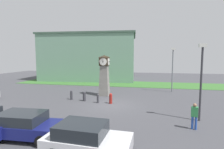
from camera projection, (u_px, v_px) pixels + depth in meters
The scene contains 14 objects.
ground_plane at pixel (111, 105), 16.48m from camera, with size 72.72×72.72×0.00m, color #424247.
clock_tower at pixel (104, 76), 20.36m from camera, with size 1.37×1.32×4.73m.
bollard_near_tower at pixel (71, 95), 18.53m from camera, with size 0.25×0.25×0.99m.
bollard_mid_row at pixel (84, 96), 17.94m from camera, with size 0.31×0.31×1.00m.
bollard_far_row at pixel (98, 98), 17.19m from camera, with size 0.22×0.22×0.89m.
bollard_end_row at pixel (111, 98), 16.93m from camera, with size 0.30×0.30×1.02m.
car_near_tower at pixel (25, 125), 9.68m from camera, with size 4.49×2.13×1.43m.
car_by_building at pixel (86, 139), 7.95m from camera, with size 4.01×2.12×1.49m.
pedestrian_near_bench at pixel (194, 115), 10.79m from camera, with size 0.45×0.34×1.66m.
pedestrian_crossing_lot at pixel (81, 75), 34.35m from camera, with size 0.41×0.47×1.69m.
street_lamp_near_road at pixel (173, 66), 22.26m from camera, with size 0.50×0.24×5.67m.
street_lamp_far_side at pixel (201, 76), 12.06m from camera, with size 0.50×0.24×5.40m.
warehouse_blue_far at pixel (90, 57), 36.09m from camera, with size 19.14×12.37×9.02m.
grass_verge_far at pixel (144, 84), 28.92m from camera, with size 43.63×6.43×0.04m, color #386B2D.
Camera 1 is at (3.32, -15.77, 4.47)m, focal length 28.00 mm.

